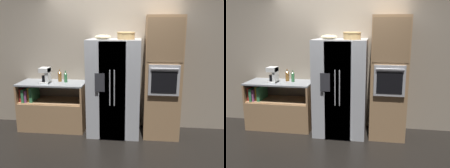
# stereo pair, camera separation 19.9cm
# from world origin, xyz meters

# --- Properties ---
(ground_plane) EXTENTS (20.00, 20.00, 0.00)m
(ground_plane) POSITION_xyz_m (0.00, 0.00, 0.00)
(ground_plane) COLOR black
(wall_back) EXTENTS (12.00, 0.06, 2.80)m
(wall_back) POSITION_xyz_m (0.00, 0.48, 1.40)
(wall_back) COLOR tan
(wall_back) RESTS_ON ground_plane
(counter_left) EXTENTS (1.27, 0.59, 0.92)m
(counter_left) POSITION_xyz_m (-1.16, 0.16, 0.34)
(counter_left) COLOR #A87F56
(counter_left) RESTS_ON ground_plane
(refrigerator) EXTENTS (0.94, 0.77, 1.75)m
(refrigerator) POSITION_xyz_m (0.07, 0.08, 0.88)
(refrigerator) COLOR silver
(refrigerator) RESTS_ON ground_plane
(wall_oven) EXTENTS (0.62, 0.73, 2.16)m
(wall_oven) POSITION_xyz_m (0.92, 0.11, 1.08)
(wall_oven) COLOR #A87F56
(wall_oven) RESTS_ON ground_plane
(wicker_basket) EXTENTS (0.31, 0.31, 0.13)m
(wicker_basket) POSITION_xyz_m (0.27, 0.03, 1.82)
(wicker_basket) COLOR tan
(wicker_basket) RESTS_ON refrigerator
(fruit_bowl) EXTENTS (0.29, 0.29, 0.08)m
(fruit_bowl) POSITION_xyz_m (-0.14, 0.06, 1.79)
(fruit_bowl) COLOR beige
(fruit_bowl) RESTS_ON refrigerator
(bottle_tall) EXTENTS (0.06, 0.06, 0.22)m
(bottle_tall) POSITION_xyz_m (-0.88, 0.21, 1.02)
(bottle_tall) COLOR #33723F
(bottle_tall) RESTS_ON counter_left
(bottle_short) EXTENTS (0.07, 0.07, 0.23)m
(bottle_short) POSITION_xyz_m (-1.01, 0.26, 1.03)
(bottle_short) COLOR brown
(bottle_short) RESTS_ON counter_left
(coffee_maker) EXTENTS (0.17, 0.21, 0.30)m
(coffee_maker) POSITION_xyz_m (-1.22, 0.09, 1.09)
(coffee_maker) COLOR white
(coffee_maker) RESTS_ON counter_left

